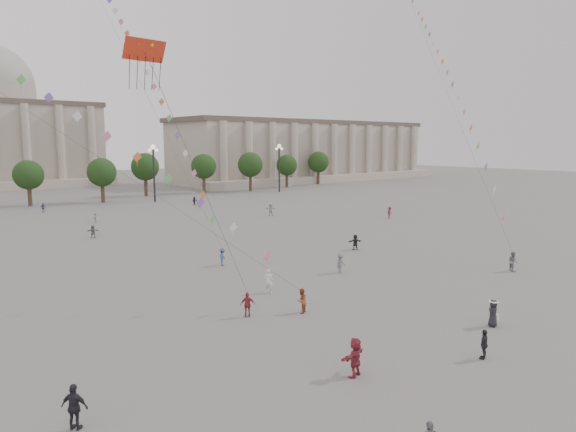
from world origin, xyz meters
TOP-DOWN VIEW (x-y plane):
  - ground at (0.00, 0.00)m, footprint 360.00×360.00m
  - hall_east at (75.00, 93.89)m, footprint 84.00×26.22m
  - tree_row at (0.00, 78.00)m, footprint 137.12×5.12m
  - lamp_post_mid_east at (15.00, 70.00)m, footprint 2.00×0.90m
  - lamp_post_far_east at (45.00, 70.00)m, footprint 2.00×0.90m
  - person_crowd_0 at (-5.11, 68.00)m, footprint 0.94×0.51m
  - person_crowd_3 at (11.97, 16.46)m, footprint 1.56×1.10m
  - person_crowd_4 at (-2.48, 52.00)m, footprint 1.03×1.49m
  - person_crowd_6 at (3.91, 10.72)m, footprint 1.24×0.86m
  - person_crowd_7 at (20.51, 41.77)m, footprint 1.88×0.95m
  - person_crowd_8 at (32.21, 28.32)m, footprint 1.24×0.86m
  - person_crowd_9 at (18.09, 60.67)m, footprint 1.46×1.01m
  - person_crowd_12 at (-6.68, 40.87)m, footprint 1.47×0.98m
  - person_crowd_13 at (-4.43, 10.07)m, footprint 0.78×0.80m
  - tourist_0 at (-8.68, 6.76)m, footprint 1.01×0.86m
  - tourist_1 at (-21.50, 0.39)m, footprint 1.07×1.13m
  - tourist_2 at (-9.64, -3.48)m, footprint 1.87×0.94m
  - tourist_4 at (-3.00, -6.42)m, footprint 1.00×0.65m
  - kite_flyer_0 at (-5.52, 5.09)m, footprint 1.02×0.97m
  - kite_flyer_1 at (-2.44, 19.46)m, footprint 1.19×1.16m
  - kite_flyer_2 at (15.93, 1.55)m, footprint 1.00×1.06m
  - hat_person at (1.85, -4.28)m, footprint 0.98×0.93m
  - dragon_kite at (-15.77, 5.15)m, footprint 4.71×1.21m
  - kite_train_mid at (-2.39, 42.57)m, footprint 0.86×43.39m
  - kite_train_east at (36.06, 24.15)m, footprint 37.67×41.69m

SIDE VIEW (x-z plane):
  - ground at x=0.00m, z-range 0.00..0.00m
  - person_crowd_12 at x=-6.68m, z-range 0.00..1.52m
  - person_crowd_9 at x=18.09m, z-range 0.00..1.52m
  - person_crowd_0 at x=-5.11m, z-range 0.00..1.52m
  - person_crowd_4 at x=-2.48m, z-range 0.00..1.55m
  - tourist_4 at x=-3.00m, z-range 0.00..1.59m
  - person_crowd_3 at x=11.97m, z-range 0.00..1.62m
  - tourist_0 at x=-8.68m, z-range 0.00..1.62m
  - kite_flyer_1 at x=-2.44m, z-range 0.00..1.63m
  - kite_flyer_0 at x=-5.52m, z-range 0.00..1.66m
  - kite_flyer_2 at x=15.93m, z-range 0.00..1.73m
  - person_crowd_6 at x=3.91m, z-range 0.00..1.75m
  - person_crowd_8 at x=32.21m, z-range 0.00..1.76m
  - hat_person at x=1.85m, z-range 0.04..1.73m
  - person_crowd_13 at x=-4.43m, z-range 0.00..1.86m
  - tourist_1 at x=-21.50m, z-range 0.00..1.88m
  - tourist_2 at x=-9.64m, z-range 0.00..1.93m
  - person_crowd_7 at x=20.51m, z-range 0.00..1.93m
  - tree_row at x=0.00m, z-range 1.39..9.39m
  - lamp_post_mid_east at x=15.00m, z-range 2.03..12.68m
  - lamp_post_far_east at x=45.00m, z-range 2.03..12.68m
  - hall_east at x=75.00m, z-range -0.17..17.03m
  - dragon_kite at x=-15.77m, z-range 6.94..22.81m
  - kite_train_east at x=36.06m, z-range -11.63..58.68m
  - kite_train_mid at x=-2.39m, z-range -5.31..58.07m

